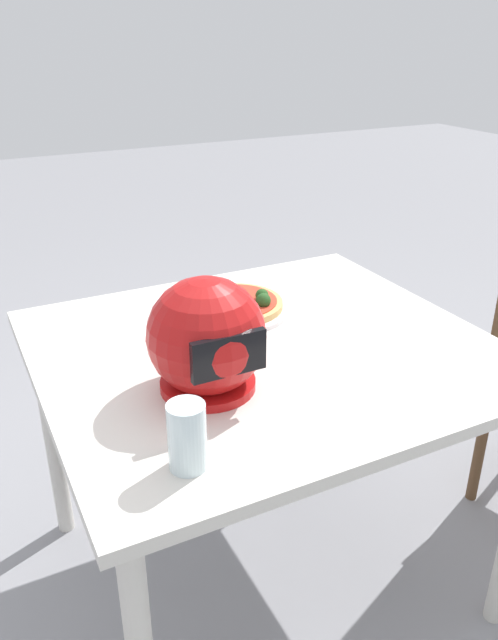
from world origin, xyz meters
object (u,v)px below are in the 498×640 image
pizza (236,303)px  drinking_glass (187,436)px  motorcycle_helmet (207,338)px  dining_table (265,374)px

pizza → drinking_glass: (0.37, 0.57, 0.04)m
motorcycle_helmet → drinking_glass: 0.28m
pizza → drinking_glass: drinking_glass is taller
pizza → drinking_glass: bearing=57.0°
pizza → drinking_glass: size_ratio=2.05×
dining_table → drinking_glass: 0.52m
pizza → motorcycle_helmet: size_ratio=1.05×
pizza → motorcycle_helmet: (0.23, 0.34, 0.10)m
dining_table → pizza: size_ratio=4.10×
dining_table → drinking_glass: bearing=45.9°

